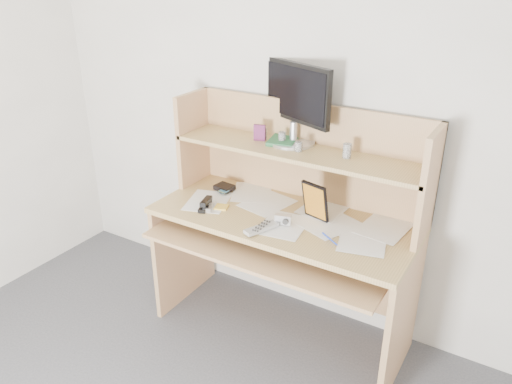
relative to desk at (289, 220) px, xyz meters
The scene contains 19 objects.
back_wall 0.60m from the desk, 90.00° to the left, with size 3.60×0.04×2.50m, color silver.
desk is the anchor object (origin of this frame).
paper_clutter 0.10m from the desk, 90.00° to the right, with size 1.32×0.54×0.01m, color white.
keyboard 0.24m from the desk, 132.30° to the right, with size 0.42×0.20×0.03m.
tv_remote 0.28m from the desk, 93.91° to the right, with size 0.05×0.19×0.02m, color #9C9B97.
flip_phone 0.45m from the desk, 150.76° to the right, with size 0.04×0.08×0.02m, color #ACACAE.
stapler 0.47m from the desk, 153.27° to the right, with size 0.04×0.14×0.04m, color black.
wallet 0.46m from the desk, behind, with size 0.10×0.09×0.03m, color black.
sticky_note_pad 0.38m from the desk, 154.84° to the right, with size 0.07×0.07×0.01m, color yellow.
digital_camera 0.19m from the desk, 74.52° to the right, with size 0.08×0.03×0.05m, color silver.
game_case 0.23m from the desk, 10.70° to the right, with size 0.15×0.02×0.21m, color black.
blue_pen 0.37m from the desk, 30.13° to the right, with size 0.01×0.01×0.13m, color #193AC1.
card_box 0.50m from the desk, 159.24° to the left, with size 0.06×0.02×0.09m, color maroon.
shelf_book 0.44m from the desk, 131.45° to the left, with size 0.14×0.20×0.02m, color #307A52.
chip_stack_a 0.50m from the desk, 154.32° to the left, with size 0.05×0.05×0.06m, color black.
chip_stack_b 0.45m from the desk, 135.72° to the left, with size 0.04×0.04×0.06m, color white.
chip_stack_c 0.41m from the desk, 71.91° to the left, with size 0.04×0.04×0.05m, color black.
chip_stack_d 0.51m from the desk, 17.84° to the left, with size 0.04×0.04×0.07m, color white.
monitor 0.64m from the desk, 112.51° to the left, with size 0.47×0.26×0.43m.
Camera 1 is at (1.09, -0.59, 1.96)m, focal length 35.00 mm.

